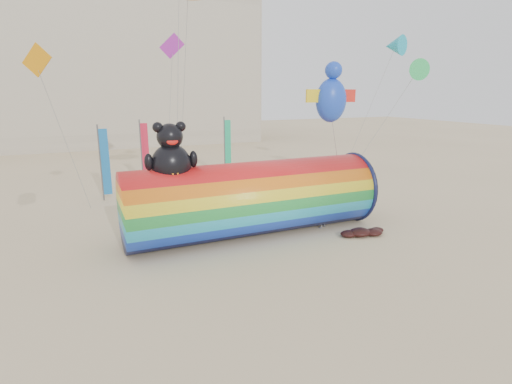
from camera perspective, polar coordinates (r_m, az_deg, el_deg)
name	(u,v)px	position (r m, az deg, el deg)	size (l,w,h in m)	color
ground	(259,249)	(19.27, 0.48, -8.09)	(160.00, 160.00, 0.00)	#CCB58C
hotel_building	(31,68)	(62.40, -29.45, 15.16)	(60.40, 15.40, 20.60)	#B7AD99
windsock_assembly	(253,196)	(20.68, -0.49, -0.64)	(13.16, 4.01, 6.07)	red
kite_handler	(323,212)	(22.15, 9.54, -2.77)	(0.67, 0.44, 1.84)	#58595F
fabric_bundle	(363,232)	(21.65, 15.00, -5.55)	(2.62, 1.35, 0.41)	#390E0A
festival_banners	(164,153)	(32.33, -13.04, 5.50)	(11.18, 4.67, 5.20)	#59595E
flying_kites	(280,23)	(23.58, 3.44, 23.01)	(27.20, 13.63, 11.59)	orange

